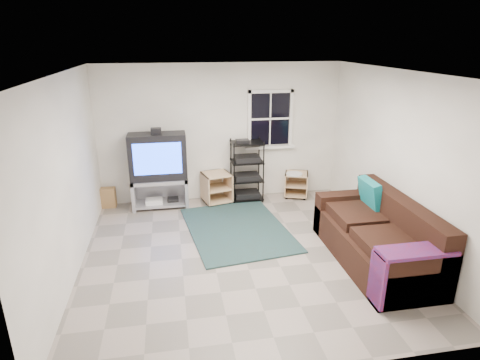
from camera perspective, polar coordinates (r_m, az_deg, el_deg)
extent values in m
plane|color=gray|center=(6.03, 0.42, -10.40)|extent=(4.60, 4.60, 0.00)
plane|color=white|center=(5.24, 0.49, 15.04)|extent=(4.60, 4.60, 0.00)
plane|color=white|center=(7.69, -2.71, 6.67)|extent=(4.60, 0.00, 4.60)
plane|color=white|center=(3.45, 7.59, -10.37)|extent=(4.60, 0.00, 4.60)
plane|color=white|center=(5.58, -23.46, 0.01)|extent=(0.00, 4.60, 4.60)
plane|color=white|center=(6.32, 21.43, 2.46)|extent=(0.00, 4.60, 4.60)
cube|color=black|center=(7.80, 4.29, 8.69)|extent=(0.80, 0.01, 1.02)
cube|color=silver|center=(7.70, 4.43, 12.47)|extent=(0.88, 0.06, 0.06)
cube|color=silver|center=(7.89, 4.25, 4.72)|extent=(0.98, 0.14, 0.05)
cube|color=silver|center=(7.69, 1.33, 8.59)|extent=(0.06, 0.06, 1.10)
cube|color=silver|center=(7.90, 7.24, 8.72)|extent=(0.06, 0.06, 1.10)
cube|color=silver|center=(7.79, 4.32, 8.67)|extent=(0.78, 0.04, 0.04)
cube|color=#A2A2AA|center=(7.57, -11.38, 0.04)|extent=(1.02, 0.51, 0.06)
cube|color=#A2A2AA|center=(7.69, -14.84, -1.94)|extent=(0.06, 0.51, 0.56)
cube|color=#A2A2AA|center=(7.66, -7.66, -1.52)|extent=(0.06, 0.51, 0.56)
cube|color=#A2A2AA|center=(7.74, -11.16, -3.18)|extent=(0.90, 0.47, 0.04)
cube|color=#A2A2AA|center=(7.88, -11.24, -1.12)|extent=(1.02, 0.04, 0.56)
cube|color=silver|center=(7.68, -12.10, -2.93)|extent=(0.31, 0.25, 0.08)
cube|color=black|center=(7.71, -9.51, -2.73)|extent=(0.20, 0.18, 0.06)
cube|color=black|center=(7.44, -11.61, 3.31)|extent=(1.02, 0.43, 0.84)
cube|color=blue|center=(7.22, -11.65, 2.96)|extent=(0.84, 0.01, 0.57)
cube|color=black|center=(7.32, -11.86, 6.86)|extent=(0.18, 0.13, 0.10)
cylinder|color=black|center=(7.49, -0.84, 0.78)|extent=(0.02, 0.02, 1.21)
cylinder|color=black|center=(7.60, 3.35, 1.02)|extent=(0.02, 0.02, 1.21)
cylinder|color=black|center=(7.86, -1.31, 1.70)|extent=(0.02, 0.02, 1.21)
cylinder|color=black|center=(7.96, 2.69, 1.91)|extent=(0.02, 0.02, 1.21)
cube|color=black|center=(7.91, 0.96, -2.41)|extent=(0.60, 0.44, 0.02)
cube|color=black|center=(7.89, 0.96, -2.00)|extent=(0.47, 0.35, 0.10)
cube|color=black|center=(7.78, 0.97, 0.09)|extent=(0.60, 0.44, 0.02)
cube|color=black|center=(7.76, 0.98, 0.51)|extent=(0.47, 0.35, 0.10)
cube|color=black|center=(7.67, 0.99, 2.66)|extent=(0.60, 0.44, 0.02)
cube|color=black|center=(7.65, 0.99, 3.09)|extent=(0.47, 0.35, 0.10)
cube|color=black|center=(7.57, 1.01, 5.31)|extent=(0.60, 0.44, 0.02)
cube|color=tan|center=(7.62, -3.39, 0.86)|extent=(0.60, 0.60, 0.02)
cube|color=tan|center=(7.80, -3.32, -2.73)|extent=(0.60, 0.60, 0.02)
cube|color=tan|center=(7.63, -5.03, -1.21)|extent=(0.14, 0.49, 0.54)
cube|color=tan|center=(7.78, -1.72, -0.71)|extent=(0.14, 0.49, 0.54)
cube|color=tan|center=(7.91, -3.97, -0.40)|extent=(0.45, 0.13, 0.54)
cube|color=tan|center=(7.71, -3.35, -1.11)|extent=(0.56, 0.57, 0.02)
cylinder|color=black|center=(7.57, -4.19, -3.74)|extent=(0.05, 0.05, 0.05)
cylinder|color=black|center=(8.05, -2.49, -2.26)|extent=(0.05, 0.05, 0.05)
cube|color=tan|center=(8.00, 8.08, 0.91)|extent=(0.57, 0.57, 0.02)
cube|color=tan|center=(8.15, 7.94, -1.92)|extent=(0.57, 0.57, 0.02)
cube|color=tan|center=(8.08, 6.50, -0.43)|extent=(0.17, 0.43, 0.45)
cube|color=tan|center=(8.07, 9.51, -0.60)|extent=(0.17, 0.43, 0.45)
cube|color=tan|center=(8.27, 8.05, -0.02)|extent=(0.39, 0.15, 0.45)
cube|color=tan|center=(8.08, 8.00, -0.63)|extent=(0.52, 0.53, 0.02)
cylinder|color=black|center=(8.00, 6.62, -2.53)|extent=(0.05, 0.05, 0.05)
cylinder|color=black|center=(8.32, 9.17, -1.76)|extent=(0.05, 0.05, 0.05)
cylinder|color=silver|center=(7.91, 7.73, 0.87)|extent=(0.32, 0.32, 0.02)
cube|color=black|center=(6.04, 18.46, -8.99)|extent=(0.98, 2.18, 0.46)
cube|color=black|center=(6.02, 21.95, -4.63)|extent=(0.26, 2.18, 0.47)
cube|color=black|center=(6.76, 14.80, -4.46)|extent=(0.98, 0.26, 0.68)
cube|color=black|center=(5.29, 23.49, -12.63)|extent=(0.98, 0.26, 0.68)
cube|color=black|center=(5.53, 20.09, -8.42)|extent=(0.65, 0.78, 0.14)
cube|color=black|center=(6.22, 16.18, -4.82)|extent=(0.65, 0.78, 0.14)
cube|color=teal|center=(6.38, 18.06, -1.90)|extent=(0.22, 0.52, 0.45)
cube|color=navy|center=(5.10, 23.83, -9.23)|extent=(0.90, 0.33, 0.04)
cube|color=navy|center=(5.05, 18.95, -13.32)|extent=(0.04, 0.33, 0.63)
cube|color=black|center=(6.72, -0.39, -6.96)|extent=(1.80, 2.30, 0.03)
cube|color=#9A7045|center=(7.91, -18.20, -2.38)|extent=(0.27, 0.18, 0.38)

